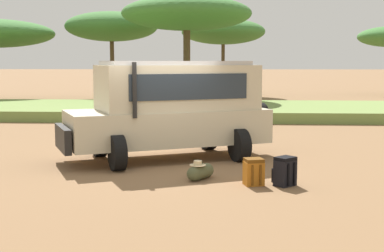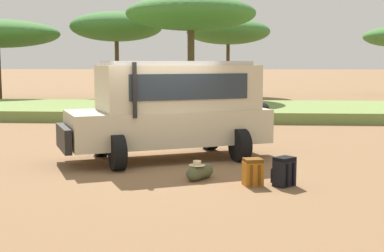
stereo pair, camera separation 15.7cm
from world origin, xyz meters
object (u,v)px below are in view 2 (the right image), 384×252
(acacia_tree_centre_back, at_px, (116,27))
(acacia_tree_right_mid, at_px, (191,14))
(backpack_beside_front_wheel, at_px, (253,172))
(duffel_bag_low_black_case, at_px, (200,172))
(safari_vehicle, at_px, (172,107))
(backpack_cluster_center, at_px, (284,172))
(acacia_tree_far_right, at_px, (228,32))

(acacia_tree_centre_back, relative_size, acacia_tree_right_mid, 0.78)
(backpack_beside_front_wheel, bearing_deg, duffel_bag_low_black_case, 157.01)
(safari_vehicle, distance_m, backpack_beside_front_wheel, 3.54)
(backpack_cluster_center, height_order, acacia_tree_right_mid, acacia_tree_right_mid)
(backpack_beside_front_wheel, distance_m, duffel_bag_low_black_case, 1.17)
(acacia_tree_centre_back, bearing_deg, acacia_tree_right_mid, -45.21)
(backpack_cluster_center, relative_size, acacia_tree_far_right, 0.09)
(acacia_tree_centre_back, xyz_separation_m, acacia_tree_right_mid, (5.09, -5.13, 0.31))
(safari_vehicle, height_order, backpack_beside_front_wheel, safari_vehicle)
(backpack_beside_front_wheel, xyz_separation_m, acacia_tree_right_mid, (-2.56, 18.16, 4.65))
(safari_vehicle, xyz_separation_m, backpack_cluster_center, (2.50, -2.83, -1.01))
(backpack_beside_front_wheel, xyz_separation_m, duffel_bag_low_black_case, (-1.07, 0.45, -0.10))
(safari_vehicle, relative_size, acacia_tree_centre_back, 0.91)
(safari_vehicle, bearing_deg, backpack_cluster_center, -48.56)
(acacia_tree_centre_back, bearing_deg, backpack_cluster_center, -70.50)
(backpack_beside_front_wheel, distance_m, acacia_tree_far_right, 27.68)
(safari_vehicle, height_order, duffel_bag_low_black_case, safari_vehicle)
(backpack_cluster_center, xyz_separation_m, acacia_tree_right_mid, (-3.17, 18.19, 4.63))
(backpack_beside_front_wheel, relative_size, acacia_tree_far_right, 0.08)
(acacia_tree_far_right, bearing_deg, duffel_bag_low_black_case, -90.91)
(backpack_cluster_center, bearing_deg, acacia_tree_right_mid, 99.88)
(duffel_bag_low_black_case, xyz_separation_m, acacia_tree_far_right, (0.43, 26.89, 4.33))
(safari_vehicle, distance_m, acacia_tree_far_right, 24.78)
(safari_vehicle, distance_m, acacia_tree_centre_back, 21.54)
(acacia_tree_far_right, bearing_deg, safari_vehicle, -92.91)
(acacia_tree_centre_back, bearing_deg, acacia_tree_far_right, 30.05)
(acacia_tree_far_right, bearing_deg, acacia_tree_centre_back, -149.95)
(backpack_cluster_center, height_order, acacia_tree_far_right, acacia_tree_far_right)
(backpack_beside_front_wheel, relative_size, backpack_cluster_center, 0.93)
(safari_vehicle, relative_size, acacia_tree_right_mid, 0.71)
(duffel_bag_low_black_case, relative_size, acacia_tree_right_mid, 0.09)
(acacia_tree_right_mid, bearing_deg, safari_vehicle, -87.50)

